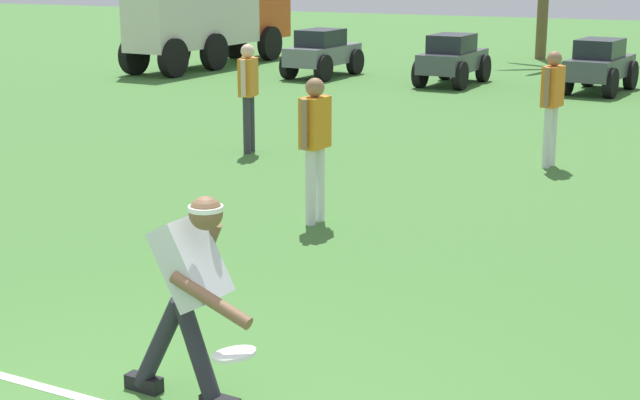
# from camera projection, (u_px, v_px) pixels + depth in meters

# --- Properties ---
(frisbee_thrower) EXTENTS (1.11, 0.53, 1.40)m
(frisbee_thrower) POSITION_uv_depth(u_px,v_px,m) (191.00, 288.00, 6.10)
(frisbee_thrower) COLOR #23232D
(frisbee_thrower) RESTS_ON ground_plane
(frisbee_in_flight) EXTENTS (0.29, 0.29, 0.07)m
(frisbee_in_flight) POSITION_uv_depth(u_px,v_px,m) (234.00, 354.00, 5.78)
(frisbee_in_flight) COLOR white
(teammate_near_sideline) EXTENTS (0.25, 0.50, 1.56)m
(teammate_near_sideline) POSITION_uv_depth(u_px,v_px,m) (248.00, 88.00, 14.02)
(teammate_near_sideline) COLOR #33333D
(teammate_near_sideline) RESTS_ON ground_plane
(teammate_midfield) EXTENTS (0.26, 0.50, 1.56)m
(teammate_midfield) POSITION_uv_depth(u_px,v_px,m) (552.00, 98.00, 13.05)
(teammate_midfield) COLOR silver
(teammate_midfield) RESTS_ON ground_plane
(teammate_deep) EXTENTS (0.24, 0.50, 1.56)m
(teammate_deep) POSITION_uv_depth(u_px,v_px,m) (315.00, 137.00, 10.29)
(teammate_deep) COLOR silver
(teammate_deep) RESTS_ON ground_plane
(parked_car_slot_a) EXTENTS (1.26, 2.27, 1.10)m
(parked_car_slot_a) POSITION_uv_depth(u_px,v_px,m) (322.00, 52.00, 22.72)
(parked_car_slot_a) COLOR slate
(parked_car_slot_a) RESTS_ON ground_plane
(parked_car_slot_b) EXTENTS (1.19, 2.24, 1.10)m
(parked_car_slot_b) POSITION_uv_depth(u_px,v_px,m) (453.00, 59.00, 21.37)
(parked_car_slot_b) COLOR #474C51
(parked_car_slot_b) RESTS_ON ground_plane
(parked_car_slot_c) EXTENTS (1.33, 2.29, 1.10)m
(parked_car_slot_c) POSITION_uv_depth(u_px,v_px,m) (600.00, 65.00, 20.21)
(parked_car_slot_c) COLOR #474C51
(parked_car_slot_c) RESTS_ON ground_plane
(box_truck) EXTENTS (1.77, 5.97, 2.20)m
(box_truck) POSITION_uv_depth(u_px,v_px,m) (208.00, 17.00, 24.60)
(box_truck) COLOR #CC4C19
(box_truck) RESTS_ON ground_plane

